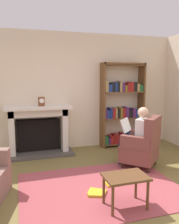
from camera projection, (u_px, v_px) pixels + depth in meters
The scene contains 10 objects.
ground at pixel (108, 198), 3.29m from camera, with size 14.00×14.00×0.00m, color olive.
back_wall at pixel (69, 91), 5.50m from camera, with size 5.60×0.10×2.70m, color beige.
area_rug at pixel (101, 188), 3.57m from camera, with size 2.40×1.80×0.01m, color #A1444B.
fireplace at pixel (38, 128), 5.17m from camera, with size 1.44×0.64×1.07m.
mantel_clock at pixel (41, 101), 5.00m from camera, with size 0.14×0.14×0.19m.
bookshelf at pixel (122, 108), 5.74m from camera, with size 1.07×0.32×2.02m.
armchair_reading at pixel (143, 145), 4.39m from camera, with size 0.89×0.89×0.97m.
seated_reader at pixel (137, 134), 4.41m from camera, with size 0.58×0.58×1.14m.
side_table at pixel (125, 181), 3.01m from camera, with size 0.56×0.39×0.44m.
scattered_books at pixel (102, 189), 3.51m from camera, with size 0.59×0.53×0.03m.
Camera 1 is at (-1.15, -2.87, 1.68)m, focal length 37.62 mm.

